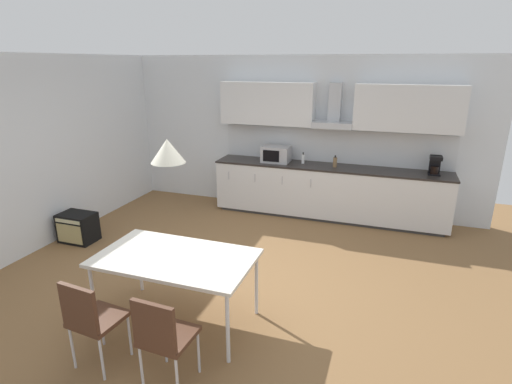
# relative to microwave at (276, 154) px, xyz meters

# --- Properties ---
(ground_plane) EXTENTS (8.66, 8.61, 0.02)m
(ground_plane) POSITION_rel_microwave_xyz_m (0.09, -2.57, -1.06)
(ground_plane) COLOR brown
(wall_back) EXTENTS (6.93, 0.10, 2.71)m
(wall_back) POSITION_rel_microwave_xyz_m (0.09, 0.35, 0.30)
(wall_back) COLOR silver
(wall_back) RESTS_ON ground_plane
(wall_left) EXTENTS (0.10, 6.89, 2.71)m
(wall_left) POSITION_rel_microwave_xyz_m (-2.84, -2.57, 0.30)
(wall_left) COLOR silver
(wall_left) RESTS_ON ground_plane
(kitchen_counter) EXTENTS (3.95, 0.63, 0.91)m
(kitchen_counter) POSITION_rel_microwave_xyz_m (0.94, 0.00, -0.59)
(kitchen_counter) COLOR #333333
(kitchen_counter) RESTS_ON ground_plane
(backsplash_tile) EXTENTS (3.93, 0.02, 0.57)m
(backsplash_tile) POSITION_rel_microwave_xyz_m (0.94, 0.29, 0.15)
(backsplash_tile) COLOR silver
(backsplash_tile) RESTS_ON kitchen_counter
(upper_wall_cabinets) EXTENTS (3.93, 0.40, 0.72)m
(upper_wall_cabinets) POSITION_rel_microwave_xyz_m (0.94, 0.14, 0.85)
(upper_wall_cabinets) COLOR silver
(microwave) EXTENTS (0.48, 0.35, 0.28)m
(microwave) POSITION_rel_microwave_xyz_m (0.00, 0.00, 0.00)
(microwave) COLOR #ADADB2
(microwave) RESTS_ON kitchen_counter
(coffee_maker) EXTENTS (0.18, 0.19, 0.30)m
(coffee_maker) POSITION_rel_microwave_xyz_m (2.57, 0.03, 0.01)
(coffee_maker) COLOR black
(coffee_maker) RESTS_ON kitchen_counter
(bottle_white) EXTENTS (0.06, 0.06, 0.20)m
(bottle_white) POSITION_rel_microwave_xyz_m (0.47, 0.05, -0.06)
(bottle_white) COLOR white
(bottle_white) RESTS_ON kitchen_counter
(bottle_brown) EXTENTS (0.07, 0.07, 0.20)m
(bottle_brown) POSITION_rel_microwave_xyz_m (1.03, -0.02, -0.06)
(bottle_brown) COLOR brown
(bottle_brown) RESTS_ON kitchen_counter
(dining_table) EXTENTS (1.57, 0.90, 0.75)m
(dining_table) POSITION_rel_microwave_xyz_m (-0.02, -3.48, -0.34)
(dining_table) COLOR silver
(dining_table) RESTS_ON ground_plane
(chair_near_right) EXTENTS (0.42, 0.42, 0.87)m
(chair_near_right) POSITION_rel_microwave_xyz_m (0.33, -4.31, -0.52)
(chair_near_right) COLOR #4C2D1E
(chair_near_right) RESTS_ON ground_plane
(chair_near_left) EXTENTS (0.44, 0.44, 0.87)m
(chair_near_left) POSITION_rel_microwave_xyz_m (-0.38, -4.31, -0.52)
(chair_near_left) COLOR #4C2D1E
(chair_near_left) RESTS_ON ground_plane
(guitar_amp) EXTENTS (0.52, 0.37, 0.44)m
(guitar_amp) POSITION_rel_microwave_xyz_m (-2.44, -2.23, -0.83)
(guitar_amp) COLOR black
(guitar_amp) RESTS_ON ground_plane
(pendant_lamp) EXTENTS (0.32, 0.32, 0.22)m
(pendant_lamp) POSITION_rel_microwave_xyz_m (-0.02, -3.48, 0.77)
(pendant_lamp) COLOR silver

